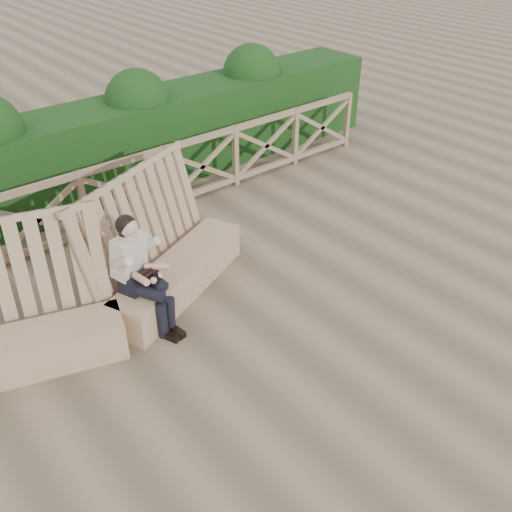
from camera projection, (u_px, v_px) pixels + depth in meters
ground at (274, 333)px, 6.91m from camera, size 60.00×60.00×0.00m
bench at (100, 298)px, 6.83m from camera, size 4.52×1.61×1.62m
woman at (139, 269)px, 6.65m from camera, size 0.55×0.93×1.48m
guardrail at (126, 191)px, 8.85m from camera, size 10.10×0.09×1.10m
hedge at (90, 155)px, 9.51m from camera, size 12.00×1.20×1.50m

